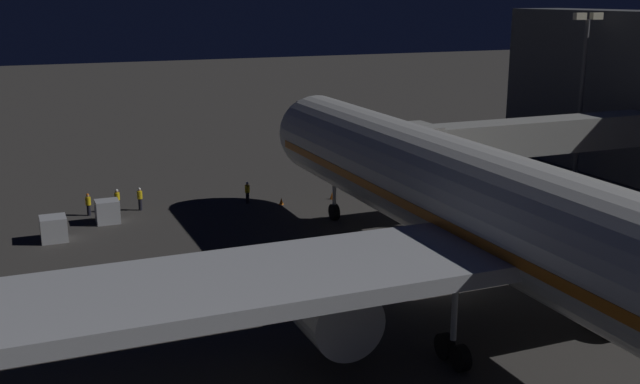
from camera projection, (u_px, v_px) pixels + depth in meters
ground_plane at (430, 283)px, 44.24m from camera, size 320.00×320.00×0.00m
airliner_at_gate at (542, 233)px, 34.31m from camera, size 48.31×60.56×18.60m
jet_bridge at (508, 139)px, 56.03m from camera, size 22.69×3.40×7.47m
apron_floodlight_mast at (583, 82)px, 67.26m from camera, size 2.90×0.50×14.72m
baggage_container_near_belt at (107, 212)px, 55.73m from camera, size 1.66×1.52×1.69m
baggage_container_mid_row at (54, 229)px, 51.66m from camera, size 1.72×1.78×1.67m
ground_crew_near_nose_gear at (247, 191)px, 60.92m from camera, size 0.40×0.40×1.76m
ground_crew_by_belt_loader at (117, 199)px, 58.45m from camera, size 0.40×0.40×1.81m
ground_crew_marshaller_fwd at (88, 203)px, 57.54m from camera, size 0.40×0.40×1.71m
ground_crew_under_port_wing at (140, 198)px, 58.94m from camera, size 0.40×0.40×1.80m
traffic_cone_nose_port at (332, 196)px, 62.33m from camera, size 0.36×0.36×0.55m
traffic_cone_nose_starboard at (281, 201)px, 60.70m from camera, size 0.36×0.36×0.55m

